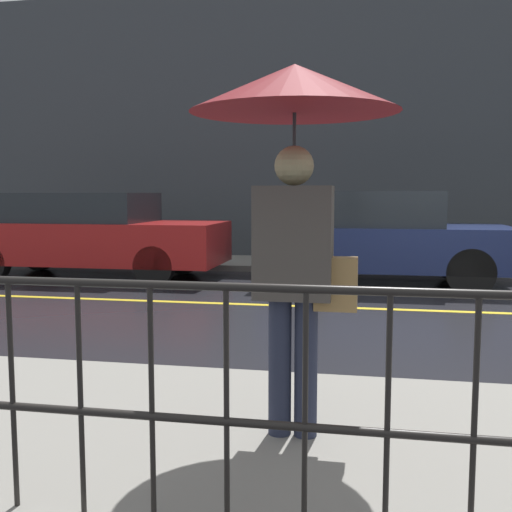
% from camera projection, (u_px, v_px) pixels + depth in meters
% --- Properties ---
extents(ground_plane, '(80.00, 80.00, 0.00)m').
position_uv_depth(ground_plane, '(450.00, 312.00, 7.71)').
color(ground_plane, black).
extents(sidewalk_far, '(28.00, 1.96, 0.12)m').
position_uv_depth(sidewalk_far, '(422.00, 267.00, 11.96)').
color(sidewalk_far, gray).
rests_on(sidewalk_far, ground_plane).
extents(lane_marking, '(25.20, 0.12, 0.01)m').
position_uv_depth(lane_marking, '(450.00, 311.00, 7.71)').
color(lane_marking, gold).
rests_on(lane_marking, ground_plane).
extents(building_storefront, '(28.00, 0.30, 6.01)m').
position_uv_depth(building_storefront, '(421.00, 123.00, 12.75)').
color(building_storefront, '#383D42').
rests_on(building_storefront, ground_plane).
extents(pedestrian, '(1.17, 1.17, 2.11)m').
position_uv_depth(pedestrian, '(295.00, 135.00, 3.31)').
color(pedestrian, '#23283D').
rests_on(pedestrian, sidewalk_near).
extents(car_red, '(4.79, 1.79, 1.53)m').
position_uv_depth(car_red, '(88.00, 234.00, 10.78)').
color(car_red, maroon).
rests_on(car_red, ground_plane).
extents(car_navy, '(3.99, 1.89, 1.56)m').
position_uv_depth(car_navy, '(381.00, 237.00, 9.82)').
color(car_navy, '#19234C').
rests_on(car_navy, ground_plane).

